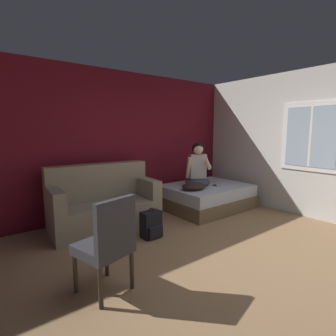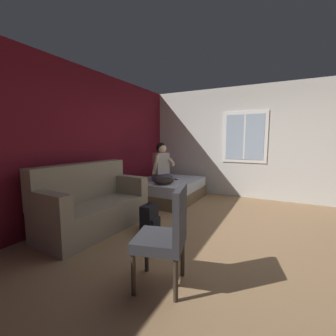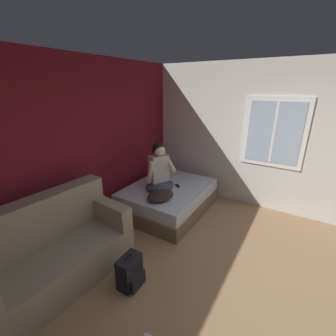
% 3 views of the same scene
% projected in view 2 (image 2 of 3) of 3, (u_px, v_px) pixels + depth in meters
% --- Properties ---
extents(ground_plane, '(40.00, 40.00, 0.00)m').
position_uv_depth(ground_plane, '(243.00, 237.00, 3.30)').
color(ground_plane, '#93704C').
extents(wall_back_accent, '(9.85, 0.16, 2.70)m').
position_uv_depth(wall_back_accent, '(96.00, 143.00, 4.41)').
color(wall_back_accent, maroon).
rests_on(wall_back_accent, ground).
extents(wall_side_with_window, '(0.19, 6.90, 2.70)m').
position_uv_depth(wall_side_with_window, '(262.00, 143.00, 5.34)').
color(wall_side_with_window, silver).
rests_on(wall_side_with_window, ground).
extents(bed, '(1.71, 1.35, 0.48)m').
position_uv_depth(bed, '(168.00, 190.00, 5.35)').
color(bed, brown).
rests_on(bed, ground).
extents(couch, '(1.75, 0.93, 1.04)m').
position_uv_depth(couch, '(92.00, 205.00, 3.56)').
color(couch, gray).
rests_on(couch, ground).
extents(side_chair, '(0.56, 0.56, 0.98)m').
position_uv_depth(side_chair, '(167.00, 233.00, 2.13)').
color(side_chair, '#382D23').
rests_on(side_chair, ground).
extents(person_seated, '(0.66, 0.62, 0.88)m').
position_uv_depth(person_seated, '(162.00, 165.00, 5.14)').
color(person_seated, '#383D51').
rests_on(person_seated, bed).
extents(backpack, '(0.31, 0.24, 0.46)m').
position_uv_depth(backpack, '(150.00, 218.00, 3.54)').
color(backpack, black).
rests_on(backpack, ground).
extents(throw_pillow, '(0.55, 0.47, 0.14)m').
position_uv_depth(throw_pillow, '(164.00, 181.00, 4.79)').
color(throw_pillow, '#2D231E').
rests_on(throw_pillow, bed).
extents(cell_phone, '(0.14, 0.15, 0.01)m').
position_uv_depth(cell_phone, '(175.00, 179.00, 5.34)').
color(cell_phone, black).
rests_on(cell_phone, bed).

